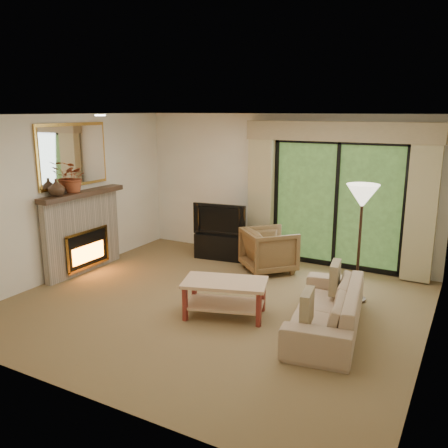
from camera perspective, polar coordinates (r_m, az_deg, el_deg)
The scene contains 22 objects.
floor at distance 6.74m, azimuth -1.24°, elevation -9.65°, with size 5.50×5.50×0.00m, color olive.
ceiling at distance 6.20m, azimuth -1.36°, elevation 13.02°, with size 5.50×5.50×0.00m, color white.
wall_back at distance 8.57m, azimuth 7.09°, elevation 4.33°, with size 5.00×5.00×0.00m, color silver.
wall_front at distance 4.43m, azimuth -17.67°, elevation -4.93°, with size 5.00×5.00×0.00m, color silver.
wall_left at distance 8.05m, azimuth -18.55°, elevation 3.14°, with size 5.00×5.00×0.00m, color silver.
wall_right at distance 5.55m, azimuth 24.15°, elevation -1.82°, with size 5.00×5.00×0.00m, color silver.
fireplace at distance 8.23m, azimuth -16.64°, elevation -0.90°, with size 0.24×1.70×1.37m, color gray, non-canonical shape.
mirror at distance 8.08m, azimuth -17.68°, elevation 7.90°, with size 0.07×1.45×1.02m, color gold, non-canonical shape.
sliding_door at distance 8.25m, azimuth 13.39°, elevation 2.29°, with size 2.26×0.10×2.16m, color black, non-canonical shape.
curtain_left at distance 8.57m, azimuth 4.49°, elevation 3.72°, with size 0.45×0.18×2.35m, color tan.
curtain_right at distance 7.88m, azimuth 22.70°, elevation 1.84°, with size 0.45×0.18×2.35m, color tan.
cornice at distance 8.02m, azimuth 13.69°, elevation 10.77°, with size 3.20×0.24×0.32m, color #988361.
media_console at distance 8.71m, azimuth -0.34°, elevation -2.63°, with size 0.91×0.41×0.46m, color black.
tv at distance 8.59m, azimuth -0.35°, elevation 0.66°, with size 0.99×0.13×0.57m, color black.
armchair at distance 8.00m, azimuth 5.43°, elevation -3.15°, with size 0.78×0.81×0.73m, color brown.
sofa at distance 6.05m, azimuth 12.23°, elevation -9.86°, with size 1.96×0.77×0.57m, color #A08569.
pillow_near at distance 5.49m, azimuth 9.95°, elevation -9.89°, with size 0.10×0.40×0.40m, color brown.
pillow_far at distance 6.50m, azimuth 13.20°, elevation -6.26°, with size 0.11×0.41×0.41m, color brown.
coffee_table at distance 6.31m, azimuth 0.11°, elevation -8.94°, with size 1.08×0.60×0.49m, color tan, non-canonical shape.
floor_lamp at distance 6.88m, azimuth 15.96°, elevation -2.31°, with size 0.45×0.45×1.68m, color white, non-canonical shape.
vase at distance 7.73m, azimuth -19.52°, elevation 4.17°, with size 0.25×0.25×0.26m, color #39261A.
branches at distance 7.96m, azimuth -17.63°, elevation 5.41°, with size 0.45×0.39×0.50m, color #984527.
Camera 1 is at (3.10, -5.37, 2.66)m, focal length 38.00 mm.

